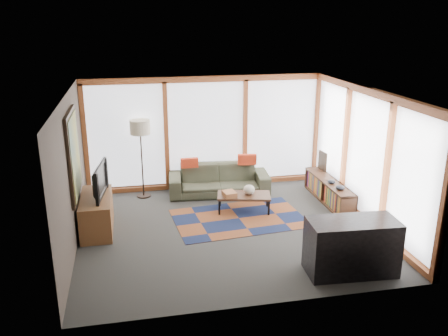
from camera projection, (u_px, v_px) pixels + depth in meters
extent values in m
plane|color=#2E2E2B|center=(228.00, 229.00, 9.00)|extent=(5.50, 5.50, 0.00)
cube|color=#413730|center=(71.00, 174.00, 8.08)|extent=(0.04, 5.00, 2.60)
cube|color=#413730|center=(268.00, 220.00, 6.27)|extent=(5.50, 0.04, 2.60)
cube|color=silver|center=(229.00, 93.00, 8.20)|extent=(5.50, 5.00, 0.04)
cube|color=white|center=(206.00, 133.00, 10.90)|extent=(5.30, 0.02, 2.35)
cube|color=white|center=(366.00, 156.00, 9.12)|extent=(0.02, 4.80, 2.35)
cube|color=black|center=(73.00, 155.00, 8.28)|extent=(0.05, 1.35, 1.55)
cube|color=gold|center=(75.00, 155.00, 8.29)|extent=(0.02, 1.20, 1.40)
cube|color=brown|center=(239.00, 218.00, 9.47)|extent=(2.68, 1.86, 0.01)
imported|color=#363A29|center=(219.00, 180.00, 10.71)|extent=(2.32, 1.09, 0.65)
cube|color=red|center=(189.00, 163.00, 10.49)|extent=(0.39, 0.12, 0.21)
cube|color=red|center=(247.00, 159.00, 10.70)|extent=(0.44, 0.19, 0.23)
cube|color=brown|center=(229.00, 194.00, 9.64)|extent=(0.28, 0.33, 0.10)
ellipsoid|color=beige|center=(249.00, 190.00, 9.73)|extent=(0.28, 0.28, 0.20)
ellipsoid|color=black|center=(340.00, 187.00, 9.63)|extent=(0.20, 0.20, 0.09)
ellipsoid|color=black|center=(331.00, 182.00, 9.99)|extent=(0.19, 0.19, 0.08)
cube|color=black|center=(323.00, 161.00, 10.82)|extent=(0.08, 0.33, 0.43)
cube|color=brown|center=(97.00, 213.00, 8.88)|extent=(0.56, 1.34, 0.67)
imported|color=black|center=(96.00, 181.00, 8.73)|extent=(0.28, 1.06, 0.61)
cube|color=black|center=(352.00, 247.00, 7.39)|extent=(1.42, 0.73, 0.88)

